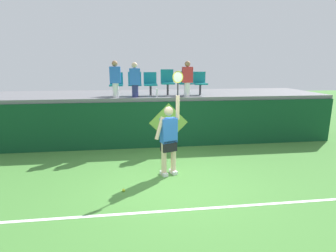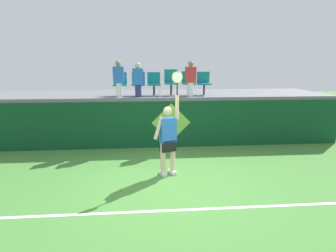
{
  "view_description": "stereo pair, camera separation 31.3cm",
  "coord_description": "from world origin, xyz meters",
  "px_view_note": "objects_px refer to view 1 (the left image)",
  "views": [
    {
      "loc": [
        -0.9,
        -5.62,
        2.69
      ],
      "look_at": [
        -0.04,
        1.01,
        1.14
      ],
      "focal_mm": 28.64,
      "sensor_mm": 36.0,
      "label": 1
    },
    {
      "loc": [
        -0.59,
        -5.65,
        2.69
      ],
      "look_at": [
        -0.04,
        1.01,
        1.14
      ],
      "focal_mm": 28.64,
      "sensor_mm": 36.0,
      "label": 2
    }
  ],
  "objects_px": {
    "stadium_chair_4": "(185,82)",
    "spectator_1": "(115,78)",
    "spectator_2": "(187,78)",
    "stadium_chair_2": "(150,83)",
    "tennis_ball": "(124,190)",
    "water_bottle": "(157,93)",
    "tennis_player": "(169,137)",
    "stadium_chair_0": "(116,83)",
    "spectator_0": "(135,79)",
    "stadium_chair_5": "(200,82)",
    "stadium_chair_3": "(167,81)",
    "stadium_chair_1": "(135,83)"
  },
  "relations": [
    {
      "from": "stadium_chair_4",
      "to": "spectator_1",
      "type": "relative_size",
      "value": 0.69
    },
    {
      "from": "spectator_2",
      "to": "stadium_chair_2",
      "type": "bearing_deg",
      "value": 160.38
    },
    {
      "from": "tennis_ball",
      "to": "water_bottle",
      "type": "xyz_separation_m",
      "value": [
        1.03,
        3.3,
        1.74
      ]
    },
    {
      "from": "tennis_player",
      "to": "water_bottle",
      "type": "height_order",
      "value": "tennis_player"
    },
    {
      "from": "spectator_1",
      "to": "tennis_ball",
      "type": "bearing_deg",
      "value": -85.21
    },
    {
      "from": "stadium_chair_0",
      "to": "water_bottle",
      "type": "bearing_deg",
      "value": -21.77
    },
    {
      "from": "stadium_chair_2",
      "to": "spectator_0",
      "type": "xyz_separation_m",
      "value": [
        -0.53,
        -0.47,
        0.14
      ]
    },
    {
      "from": "stadium_chair_5",
      "to": "spectator_1",
      "type": "height_order",
      "value": "spectator_1"
    },
    {
      "from": "water_bottle",
      "to": "stadium_chair_2",
      "type": "bearing_deg",
      "value": 108.6
    },
    {
      "from": "tennis_ball",
      "to": "spectator_2",
      "type": "height_order",
      "value": "spectator_2"
    },
    {
      "from": "stadium_chair_3",
      "to": "spectator_0",
      "type": "xyz_separation_m",
      "value": [
        -1.11,
        -0.48,
        0.09
      ]
    },
    {
      "from": "stadium_chair_3",
      "to": "spectator_2",
      "type": "distance_m",
      "value": 0.75
    },
    {
      "from": "water_bottle",
      "to": "spectator_2",
      "type": "distance_m",
      "value": 1.12
    },
    {
      "from": "stadium_chair_0",
      "to": "stadium_chair_3",
      "type": "bearing_deg",
      "value": 0.17
    },
    {
      "from": "stadium_chair_0",
      "to": "spectator_2",
      "type": "relative_size",
      "value": 0.67
    },
    {
      "from": "stadium_chair_4",
      "to": "spectator_2",
      "type": "distance_m",
      "value": 0.45
    },
    {
      "from": "stadium_chair_2",
      "to": "stadium_chair_0",
      "type": "bearing_deg",
      "value": -179.99
    },
    {
      "from": "spectator_0",
      "to": "stadium_chair_4",
      "type": "bearing_deg",
      "value": 15.3
    },
    {
      "from": "stadium_chair_3",
      "to": "tennis_player",
      "type": "bearing_deg",
      "value": -96.6
    },
    {
      "from": "tennis_ball",
      "to": "spectator_1",
      "type": "distance_m",
      "value": 4.07
    },
    {
      "from": "spectator_0",
      "to": "spectator_1",
      "type": "bearing_deg",
      "value": 175.2
    },
    {
      "from": "stadium_chair_5",
      "to": "spectator_2",
      "type": "bearing_deg",
      "value": -141.57
    },
    {
      "from": "tennis_ball",
      "to": "stadium_chair_4",
      "type": "xyz_separation_m",
      "value": [
        2.05,
        3.82,
        2.06
      ]
    },
    {
      "from": "spectator_0",
      "to": "spectator_2",
      "type": "distance_m",
      "value": 1.72
    },
    {
      "from": "stadium_chair_3",
      "to": "stadium_chair_1",
      "type": "bearing_deg",
      "value": -179.81
    },
    {
      "from": "tennis_player",
      "to": "stadium_chair_2",
      "type": "height_order",
      "value": "tennis_player"
    },
    {
      "from": "stadium_chair_1",
      "to": "stadium_chair_3",
      "type": "relative_size",
      "value": 0.91
    },
    {
      "from": "spectator_0",
      "to": "spectator_2",
      "type": "relative_size",
      "value": 0.96
    },
    {
      "from": "stadium_chair_1",
      "to": "stadium_chair_2",
      "type": "distance_m",
      "value": 0.53
    },
    {
      "from": "stadium_chair_5",
      "to": "spectator_2",
      "type": "height_order",
      "value": "spectator_2"
    },
    {
      "from": "stadium_chair_3",
      "to": "spectator_1",
      "type": "relative_size",
      "value": 0.75
    },
    {
      "from": "stadium_chair_3",
      "to": "stadium_chair_4",
      "type": "xyz_separation_m",
      "value": [
        0.61,
        -0.01,
        -0.03
      ]
    },
    {
      "from": "stadium_chair_0",
      "to": "stadium_chair_4",
      "type": "distance_m",
      "value": 2.34
    },
    {
      "from": "water_bottle",
      "to": "stadium_chair_3",
      "type": "bearing_deg",
      "value": 52.41
    },
    {
      "from": "stadium_chair_1",
      "to": "stadium_chair_3",
      "type": "height_order",
      "value": "stadium_chair_3"
    },
    {
      "from": "stadium_chair_0",
      "to": "spectator_1",
      "type": "xyz_separation_m",
      "value": [
        0.0,
        -0.42,
        0.17
      ]
    },
    {
      "from": "stadium_chair_3",
      "to": "spectator_0",
      "type": "relative_size",
      "value": 0.79
    },
    {
      "from": "tennis_player",
      "to": "spectator_0",
      "type": "xyz_separation_m",
      "value": [
        -0.76,
        2.54,
        1.25
      ]
    },
    {
      "from": "stadium_chair_3",
      "to": "stadium_chair_5",
      "type": "bearing_deg",
      "value": -0.3
    },
    {
      "from": "spectator_1",
      "to": "stadium_chair_5",
      "type": "bearing_deg",
      "value": 8.31
    },
    {
      "from": "stadium_chair_2",
      "to": "spectator_1",
      "type": "xyz_separation_m",
      "value": [
        -1.14,
        -0.42,
        0.17
      ]
    },
    {
      "from": "stadium_chair_5",
      "to": "spectator_1",
      "type": "xyz_separation_m",
      "value": [
        -2.87,
        -0.42,
        0.16
      ]
    },
    {
      "from": "stadium_chair_4",
      "to": "stadium_chair_5",
      "type": "relative_size",
      "value": 1.02
    },
    {
      "from": "stadium_chair_3",
      "to": "spectator_2",
      "type": "xyz_separation_m",
      "value": [
        0.61,
        -0.43,
        0.11
      ]
    },
    {
      "from": "stadium_chair_3",
      "to": "spectator_2",
      "type": "height_order",
      "value": "spectator_2"
    },
    {
      "from": "tennis_ball",
      "to": "spectator_1",
      "type": "height_order",
      "value": "spectator_1"
    },
    {
      "from": "tennis_player",
      "to": "spectator_1",
      "type": "bearing_deg",
      "value": 118.03
    },
    {
      "from": "stadium_chair_5",
      "to": "stadium_chair_0",
      "type": "bearing_deg",
      "value": 179.98
    },
    {
      "from": "spectator_0",
      "to": "spectator_1",
      "type": "relative_size",
      "value": 0.95
    },
    {
      "from": "water_bottle",
      "to": "spectator_1",
      "type": "bearing_deg",
      "value": 175.38
    }
  ]
}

